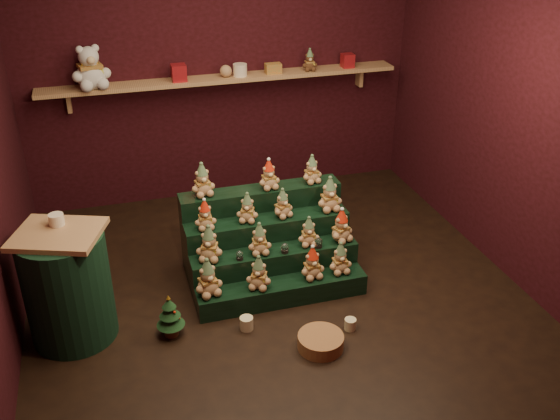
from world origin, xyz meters
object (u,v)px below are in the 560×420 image
object	(u,v)px
white_bear	(89,61)
brown_bear	(310,60)
wicker_basket	(321,342)
mini_christmas_tree	(170,316)
mug_right	(350,324)
snow_globe_a	(240,255)
mug_left	(247,323)
snow_globe_b	(285,248)
riser_tier_front	(282,292)
snow_globe_c	(318,242)
side_table	(68,286)

from	to	relation	value
white_bear	brown_bear	size ratio (longest dim) A/B	2.32
wicker_basket	white_bear	distance (m)	3.33
mini_christmas_tree	mug_right	size ratio (longest dim) A/B	4.01
snow_globe_a	white_bear	distance (m)	2.38
mug_left	wicker_basket	size ratio (longest dim) A/B	0.30
mug_right	white_bear	xyz separation A→B (m)	(-1.67, 2.49, 1.53)
mug_left	white_bear	distance (m)	2.87
snow_globe_a	white_bear	size ratio (longest dim) A/B	0.15
mug_right	white_bear	world-z (taller)	white_bear
snow_globe_b	wicker_basket	bearing A→B (deg)	-87.25
riser_tier_front	brown_bear	world-z (taller)	brown_bear
snow_globe_c	white_bear	distance (m)	2.72
riser_tier_front	brown_bear	size ratio (longest dim) A/B	6.39
snow_globe_c	mug_right	size ratio (longest dim) A/B	1.00
side_table	mug_left	distance (m)	1.35
mug_left	white_bear	size ratio (longest dim) A/B	0.21
side_table	mug_right	bearing A→B (deg)	5.78
side_table	brown_bear	world-z (taller)	brown_bear
riser_tier_front	wicker_basket	distance (m)	0.64
snow_globe_c	side_table	distance (m)	1.98
snow_globe_a	wicker_basket	size ratio (longest dim) A/B	0.23
snow_globe_a	brown_bear	distance (m)	2.42
mini_christmas_tree	wicker_basket	size ratio (longest dim) A/B	1.07
snow_globe_b	white_bear	distance (m)	2.55
snow_globe_a	brown_bear	bearing A→B (deg)	56.92
snow_globe_c	wicker_basket	size ratio (longest dim) A/B	0.26
side_table	mini_christmas_tree	distance (m)	0.77
snow_globe_c	snow_globe_a	bearing A→B (deg)	180.00
riser_tier_front	snow_globe_b	distance (m)	0.36
mug_right	brown_bear	xyz separation A→B (m)	(0.49, 2.49, 1.38)
snow_globe_c	mug_left	size ratio (longest dim) A/B	0.87
snow_globe_a	brown_bear	xyz separation A→B (m)	(1.20, 1.83, 1.03)
snow_globe_b	side_table	xyz separation A→B (m)	(-1.69, -0.12, 0.04)
snow_globe_b	riser_tier_front	bearing A→B (deg)	-113.15
snow_globe_a	mug_left	world-z (taller)	snow_globe_a
mug_left	brown_bear	distance (m)	2.93
snow_globe_c	white_bear	size ratio (longest dim) A/B	0.18
snow_globe_b	white_bear	xyz separation A→B (m)	(-1.34, 1.83, 1.17)
snow_globe_c	mini_christmas_tree	distance (m)	1.35
mug_left	brown_bear	size ratio (longest dim) A/B	0.48
riser_tier_front	snow_globe_c	world-z (taller)	snow_globe_c
mini_christmas_tree	mug_left	xyz separation A→B (m)	(0.56, -0.09, -0.13)
riser_tier_front	snow_globe_c	bearing A→B (deg)	24.02
side_table	wicker_basket	world-z (taller)	side_table
side_table	brown_bear	bearing A→B (deg)	58.55
riser_tier_front	side_table	size ratio (longest dim) A/B	1.56
snow_globe_c	side_table	bearing A→B (deg)	-176.65
snow_globe_b	brown_bear	world-z (taller)	brown_bear
mug_right	white_bear	size ratio (longest dim) A/B	0.18
snow_globe_a	mug_right	bearing A→B (deg)	-42.71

